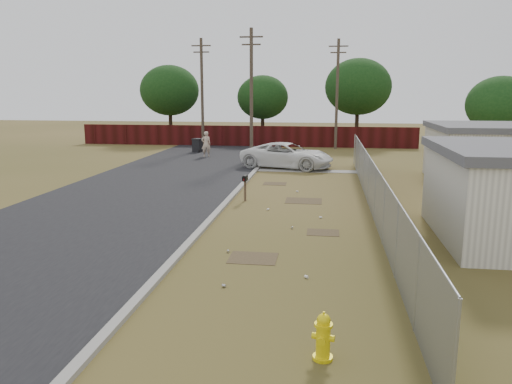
# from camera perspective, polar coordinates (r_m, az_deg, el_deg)

# --- Properties ---
(ground) EXTENTS (120.00, 120.00, 0.00)m
(ground) POSITION_cam_1_polar(r_m,az_deg,el_deg) (19.37, 4.17, -2.89)
(ground) COLOR brown
(ground) RESTS_ON ground
(street) EXTENTS (15.10, 60.00, 0.12)m
(street) POSITION_cam_1_polar(r_m,az_deg,el_deg) (28.34, -8.45, 1.63)
(street) COLOR black
(street) RESTS_ON ground
(chainlink_fence) EXTENTS (0.10, 27.06, 2.02)m
(chainlink_fence) POSITION_cam_1_polar(r_m,az_deg,el_deg) (20.24, 13.25, -0.23)
(chainlink_fence) COLOR gray
(chainlink_fence) RESTS_ON ground
(privacy_fence) EXTENTS (30.00, 0.12, 1.80)m
(privacy_fence) POSITION_cam_1_polar(r_m,az_deg,el_deg) (44.49, -1.35, 6.42)
(privacy_fence) COLOR #3F0D0D
(privacy_fence) RESTS_ON ground
(utility_poles) EXTENTS (12.60, 8.24, 9.00)m
(utility_poles) POSITION_cam_1_polar(r_m,az_deg,el_deg) (39.70, 0.97, 11.30)
(utility_poles) COLOR brown
(utility_poles) RESTS_ON ground
(horizon_trees) EXTENTS (33.32, 31.94, 7.78)m
(horizon_trees) POSITION_cam_1_polar(r_m,az_deg,el_deg) (42.29, 7.66, 11.12)
(horizon_trees) COLOR #2F2015
(horizon_trees) RESTS_ON ground
(fire_hydrant) EXTENTS (0.43, 0.44, 0.92)m
(fire_hydrant) POSITION_cam_1_polar(r_m,az_deg,el_deg) (9.43, 7.68, -16.14)
(fire_hydrant) COLOR yellow
(fire_hydrant) RESTS_ON ground
(mailbox) EXTENTS (0.20, 0.51, 1.17)m
(mailbox) POSITION_cam_1_polar(r_m,az_deg,el_deg) (21.97, -1.26, 1.33)
(mailbox) COLOR brown
(mailbox) RESTS_ON ground
(pickup_truck) EXTENTS (6.27, 4.03, 1.61)m
(pickup_truck) POSITION_cam_1_polar(r_m,az_deg,el_deg) (31.70, 3.59, 4.20)
(pickup_truck) COLOR white
(pickup_truck) RESTS_ON ground
(pedestrian) EXTENTS (0.81, 0.66, 1.90)m
(pedestrian) POSITION_cam_1_polar(r_m,az_deg,el_deg) (37.22, -5.73, 5.47)
(pedestrian) COLOR beige
(pedestrian) RESTS_ON ground
(trash_bin) EXTENTS (0.86, 0.93, 1.09)m
(trash_bin) POSITION_cam_1_polar(r_m,az_deg,el_deg) (40.28, -6.71, 5.34)
(trash_bin) COLOR black
(trash_bin) RESTS_ON ground
(scattered_litter) EXTENTS (2.82, 12.29, 0.07)m
(scattered_litter) POSITION_cam_1_polar(r_m,az_deg,el_deg) (17.46, 2.79, -4.34)
(scattered_litter) COLOR white
(scattered_litter) RESTS_ON ground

